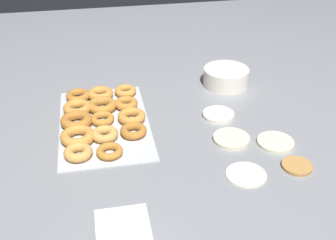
{
  "coord_description": "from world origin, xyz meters",
  "views": [
    {
      "loc": [
        1.09,
        -0.31,
        0.78
      ],
      "look_at": [
        -0.08,
        -0.08,
        0.04
      ],
      "focal_mm": 45.0,
      "sensor_mm": 36.0,
      "label": 1
    }
  ],
  "objects_px": {
    "pancake_2": "(246,174)",
    "pancake_3": "(231,139)",
    "pancake_4": "(275,142)",
    "donut_tray": "(100,118)",
    "batter_bowl": "(226,77)",
    "pancake_0": "(218,115)",
    "container_stack": "(124,237)",
    "pancake_1": "(297,166)"
  },
  "relations": [
    {
      "from": "pancake_4",
      "to": "donut_tray",
      "type": "xyz_separation_m",
      "value": [
        -0.24,
        -0.55,
        0.01
      ]
    },
    {
      "from": "pancake_4",
      "to": "donut_tray",
      "type": "distance_m",
      "value": 0.6
    },
    {
      "from": "pancake_3",
      "to": "donut_tray",
      "type": "height_order",
      "value": "donut_tray"
    },
    {
      "from": "pancake_1",
      "to": "batter_bowl",
      "type": "distance_m",
      "value": 0.56
    },
    {
      "from": "pancake_2",
      "to": "pancake_3",
      "type": "distance_m",
      "value": 0.18
    },
    {
      "from": "pancake_2",
      "to": "donut_tray",
      "type": "distance_m",
      "value": 0.55
    },
    {
      "from": "pancake_2",
      "to": "batter_bowl",
      "type": "height_order",
      "value": "batter_bowl"
    },
    {
      "from": "pancake_1",
      "to": "batter_bowl",
      "type": "bearing_deg",
      "value": -175.29
    },
    {
      "from": "donut_tray",
      "to": "pancake_0",
      "type": "bearing_deg",
      "value": 84.35
    },
    {
      "from": "pancake_2",
      "to": "pancake_3",
      "type": "height_order",
      "value": "pancake_3"
    },
    {
      "from": "batter_bowl",
      "to": "container_stack",
      "type": "bearing_deg",
      "value": -32.77
    },
    {
      "from": "pancake_3",
      "to": "donut_tray",
      "type": "bearing_deg",
      "value": -114.98
    },
    {
      "from": "batter_bowl",
      "to": "container_stack",
      "type": "xyz_separation_m",
      "value": [
        0.76,
        -0.49,
        -0.0
      ]
    },
    {
      "from": "pancake_1",
      "to": "container_stack",
      "type": "distance_m",
      "value": 0.57
    },
    {
      "from": "pancake_2",
      "to": "container_stack",
      "type": "bearing_deg",
      "value": -62.23
    },
    {
      "from": "pancake_3",
      "to": "batter_bowl",
      "type": "height_order",
      "value": "batter_bowl"
    },
    {
      "from": "pancake_4",
      "to": "container_stack",
      "type": "xyz_separation_m",
      "value": [
        0.33,
        -0.52,
        0.03
      ]
    },
    {
      "from": "donut_tray",
      "to": "batter_bowl",
      "type": "xyz_separation_m",
      "value": [
        -0.19,
        0.52,
        0.02
      ]
    },
    {
      "from": "donut_tray",
      "to": "pancake_3",
      "type": "bearing_deg",
      "value": 65.02
    },
    {
      "from": "pancake_0",
      "to": "pancake_2",
      "type": "relative_size",
      "value": 0.95
    },
    {
      "from": "pancake_2",
      "to": "pancake_3",
      "type": "bearing_deg",
      "value": 175.65
    },
    {
      "from": "donut_tray",
      "to": "batter_bowl",
      "type": "relative_size",
      "value": 2.74
    },
    {
      "from": "donut_tray",
      "to": "pancake_4",
      "type": "bearing_deg",
      "value": 66.52
    },
    {
      "from": "pancake_2",
      "to": "container_stack",
      "type": "xyz_separation_m",
      "value": [
        0.2,
        -0.37,
        0.03
      ]
    },
    {
      "from": "pancake_3",
      "to": "container_stack",
      "type": "xyz_separation_m",
      "value": [
        0.38,
        -0.39,
        0.03
      ]
    },
    {
      "from": "pancake_2",
      "to": "container_stack",
      "type": "height_order",
      "value": "container_stack"
    },
    {
      "from": "pancake_0",
      "to": "pancake_3",
      "type": "distance_m",
      "value": 0.15
    },
    {
      "from": "pancake_4",
      "to": "pancake_0",
      "type": "bearing_deg",
      "value": -146.14
    },
    {
      "from": "batter_bowl",
      "to": "donut_tray",
      "type": "bearing_deg",
      "value": -69.63
    },
    {
      "from": "pancake_4",
      "to": "batter_bowl",
      "type": "relative_size",
      "value": 0.65
    },
    {
      "from": "pancake_4",
      "to": "container_stack",
      "type": "relative_size",
      "value": 0.87
    },
    {
      "from": "pancake_0",
      "to": "container_stack",
      "type": "bearing_deg",
      "value": -36.44
    },
    {
      "from": "pancake_2",
      "to": "pancake_4",
      "type": "xyz_separation_m",
      "value": [
        -0.13,
        0.15,
        0.0
      ]
    },
    {
      "from": "batter_bowl",
      "to": "container_stack",
      "type": "distance_m",
      "value": 0.9
    },
    {
      "from": "pancake_0",
      "to": "pancake_3",
      "type": "xyz_separation_m",
      "value": [
        0.15,
        -0.0,
        -0.0
      ]
    },
    {
      "from": "pancake_2",
      "to": "donut_tray",
      "type": "bearing_deg",
      "value": -132.81
    },
    {
      "from": "pancake_4",
      "to": "batter_bowl",
      "type": "height_order",
      "value": "batter_bowl"
    },
    {
      "from": "pancake_3",
      "to": "container_stack",
      "type": "relative_size",
      "value": 0.88
    },
    {
      "from": "donut_tray",
      "to": "container_stack",
      "type": "xyz_separation_m",
      "value": [
        0.57,
        0.03,
        0.02
      ]
    },
    {
      "from": "container_stack",
      "to": "donut_tray",
      "type": "bearing_deg",
      "value": -177.34
    },
    {
      "from": "pancake_1",
      "to": "pancake_4",
      "type": "xyz_separation_m",
      "value": [
        -0.13,
        -0.01,
        0.0
      ]
    },
    {
      "from": "pancake_4",
      "to": "batter_bowl",
      "type": "xyz_separation_m",
      "value": [
        -0.43,
        -0.03,
        0.03
      ]
    }
  ]
}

